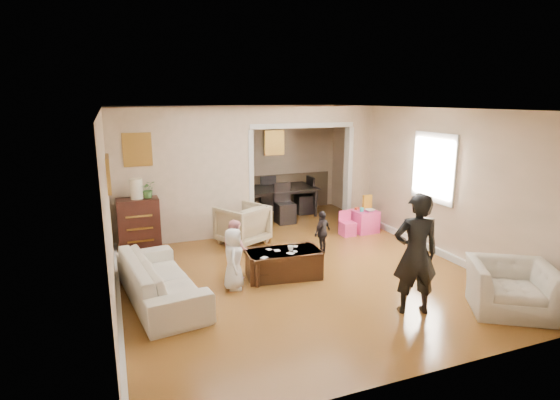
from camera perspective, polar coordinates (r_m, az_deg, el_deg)
name	(u,v)px	position (r m, az deg, el deg)	size (l,w,h in m)	color
floor	(284,261)	(7.71, 0.54, -7.94)	(7.00, 7.00, 0.00)	#9E6328
partition_left	(184,176)	(8.71, -12.34, 3.08)	(2.75, 0.18, 2.60)	beige
partition_right	(357,165)	(10.03, 9.97, 4.46)	(0.55, 0.18, 2.60)	beige
partition_header	(302,115)	(9.30, 2.82, 10.94)	(2.22, 0.18, 0.35)	beige
window_pane	(434,167)	(8.38, 19.31, 3.99)	(0.03, 0.95, 1.10)	white
framed_art_partition	(137,150)	(8.46, -17.97, 6.22)	(0.45, 0.03, 0.55)	brown
framed_art_sofa_wall	(108,174)	(6.17, -21.32, 3.19)	(0.03, 0.55, 0.40)	brown
framed_art_alcove	(274,143)	(10.86, -0.75, 7.42)	(0.45, 0.03, 0.55)	brown
sofa	(161,279)	(6.45, -15.19, -9.79)	(2.12, 0.83, 0.62)	silver
armchair_back	(242,224)	(8.57, -4.90, -3.14)	(0.82, 0.84, 0.76)	tan
armchair_front	(510,288)	(6.65, 27.62, -10.00)	(1.00, 0.88, 0.65)	silver
dresser	(139,226)	(8.42, -17.76, -3.17)	(0.73, 0.41, 1.00)	#34150F
table_lamp	(136,189)	(8.26, -18.08, 1.38)	(0.22, 0.22, 0.36)	beige
potted_plant	(148,189)	(8.28, -16.69, 1.33)	(0.28, 0.24, 0.31)	#497B37
coffee_table	(284,264)	(7.02, 0.46, -8.22)	(1.15, 0.57, 0.43)	#381D12
coffee_cup	(291,248)	(6.92, 1.39, -6.27)	(0.09, 0.09, 0.08)	white
play_table	(364,221)	(9.48, 10.82, -2.69)	(0.48, 0.48, 0.46)	#FF4397
cereal_box	(367,202)	(9.53, 11.21, -0.26)	(0.20, 0.07, 0.30)	yellow
cyan_cup	(362,210)	(9.32, 10.53, -1.22)	(0.08, 0.08, 0.08)	#28C9BF
toy_block	(357,208)	(9.45, 9.88, -1.09)	(0.08, 0.06, 0.05)	red
play_bowl	(370,210)	(9.34, 11.53, -1.33)	(0.20, 0.20, 0.05)	silver
dining_table	(275,202)	(10.52, -0.65, -0.26)	(1.95, 1.09, 0.69)	black
adult_person	(416,254)	(5.97, 17.13, -6.68)	(0.59, 0.39, 1.61)	black
child_kneel_a	(233,259)	(6.55, -6.04, -7.56)	(0.45, 0.29, 0.93)	white
child_kneel_b	(235,248)	(7.00, -5.82, -6.22)	(0.45, 0.35, 0.92)	pink
child_toddler	(322,232)	(8.02, 5.49, -4.18)	(0.46, 0.19, 0.79)	black
craft_papers	(281,252)	(6.89, 0.10, -6.71)	(0.75, 0.44, 0.00)	white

